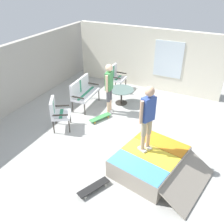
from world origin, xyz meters
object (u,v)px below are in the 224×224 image
Objects in this scene: patio_chair_near_house at (116,75)px; person_watching at (109,85)px; skate_ramp at (151,161)px; patio_table at (121,93)px; person_skater at (148,115)px; skateboard_spare at (94,187)px; patio_bench at (83,90)px; skateboard_by_bench at (100,117)px; patio_chair_by_wall at (57,111)px.

person_watching reaches higher than patio_chair_near_house.
patio_table is at bearing 36.30° from skate_ramp.
person_watching is at bearing 45.31° from person_skater.
person_skater is 2.09× the size of skateboard_spare.
patio_table is 1.11× the size of skateboard_spare.
skate_ramp is 1.82× the size of patio_bench.
patio_table reaches higher than skateboard_by_bench.
patio_chair_near_house is at bearing 35.60° from patio_table.
patio_chair_near_house is 0.58× the size of person_watching.
skate_ramp is at bearing -143.88° from patio_chair_near_house.
person_skater reaches higher than patio_table.
patio_bench reaches higher than skate_ramp.
skate_ramp is 3.55m from patio_table.
skateboard_by_bench is (-0.59, -1.01, -0.53)m from patio_bench.
person_skater is at bearing -124.32° from skateboard_by_bench.
patio_chair_near_house reaches higher than skate_ramp.
patio_table is at bearing -24.24° from patio_chair_by_wall.
skateboard_spare is (-1.22, 0.93, -0.16)m from skate_ramp.
patio_chair_near_house is 1.97m from person_watching.
patio_chair_by_wall is at bearing 155.76° from patio_table.
skateboard_by_bench is 3.02m from skateboard_spare.
person_watching reaches higher than skate_ramp.
patio_bench is 1.26× the size of patio_chair_by_wall.
patio_bench is 1.59× the size of skateboard_spare.
patio_chair_near_house is 1.25× the size of skateboard_by_bench.
patio_bench and patio_chair_near_house have the same top height.
patio_chair_near_house is at bearing -13.18° from patio_bench.
patio_chair_near_house reaches higher than skateboard_spare.
patio_bench reaches higher than patio_table.
skate_ramp is 2.88× the size of skateboard_by_bench.
person_skater is at bearing -145.57° from patio_table.
patio_chair_near_house reaches higher than skateboard_by_bench.
patio_chair_by_wall is at bearing -176.86° from patio_bench.
patio_bench is 1.86m from patio_chair_near_house.
skate_ramp is 2.30× the size of patio_chair_by_wall.
skateboard_by_bench is 1.00× the size of skateboard_spare.
skateboard_spare is (-2.72, -1.32, 0.00)m from skateboard_by_bench.
patio_chair_by_wall reaches higher than skateboard_by_bench.
skateboard_by_bench is at bearing 56.43° from skate_ramp.
patio_chair_by_wall is 0.58× the size of person_watching.
skateboard_by_bench is at bearing -42.36° from patio_chair_by_wall.
skateboard_by_bench is at bearing -166.21° from patio_chair_near_house.
patio_chair_near_house is 5.48m from skateboard_spare.
skateboard_by_bench is at bearing -120.29° from patio_bench.
skateboard_spare is at bearing -159.51° from patio_chair_near_house.
patio_bench reaches higher than skateboard_by_bench.
patio_table is (0.78, -1.16, -0.21)m from patio_bench.
person_skater reaches higher than patio_chair_by_wall.
patio_chair_by_wall is 0.60× the size of person_skater.
skate_ramp is 4.83m from patio_chair_near_house.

